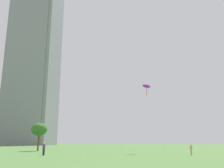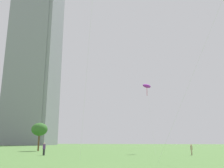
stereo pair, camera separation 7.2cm
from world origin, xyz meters
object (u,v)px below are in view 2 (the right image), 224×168
Objects in this scene: kite_flying_1 at (147,86)px; park_tree_0 at (40,129)px; person_standing_0 at (191,149)px; distant_highrise_1 at (36,48)px; person_standing_1 at (44,148)px; distant_highrise_0 at (32,71)px.

park_tree_0 is (-22.83, 2.52, -7.93)m from kite_flying_1.
park_tree_0 is (-29.36, 9.14, 3.49)m from person_standing_0.
distant_highrise_1 reaches higher than person_standing_0.
park_tree_0 is at bearing 59.80° from person_standing_0.
person_standing_1 is at bearing 89.52° from person_standing_0.
kite_flying_1 is at bearing -128.14° from person_standing_1.
person_standing_1 is 0.02× the size of distant_highrise_0.
kite_flying_1 is 0.13× the size of distant_highrise_1.
distant_highrise_0 reaches higher than person_standing_0.
distant_highrise_1 is (-44.91, 77.66, 49.35)m from person_standing_1.
person_standing_0 is 0.12× the size of kite_flying_1.
distant_highrise_0 reaches higher than person_standing_1.
kite_flying_1 is at bearing 31.70° from person_standing_0.
distant_highrise_1 is (-37.02, 63.78, 46.00)m from park_tree_0.
distant_highrise_0 is at bearing 132.61° from kite_flying_1.
person_standing_1 is at bearing -71.04° from distant_highrise_0.
distant_highrise_0 is (-46.81, 78.48, 36.86)m from person_standing_1.
person_standing_0 is at bearing -152.91° from person_standing_1.
kite_flying_1 is 24.30m from park_tree_0.
person_standing_1 is at bearing -60.37° from park_tree_0.
distant_highrise_0 is (-61.75, 67.13, 25.58)m from kite_flying_1.
person_standing_0 is at bearing -45.38° from kite_flying_1.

